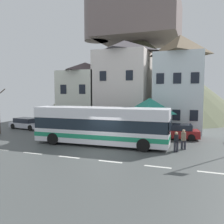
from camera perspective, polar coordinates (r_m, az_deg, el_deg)
ground_plane at (r=17.48m, az=-2.72°, el=-9.83°), size 40.00×60.00×0.07m
townhouse_00 at (r=31.25m, az=-6.56°, el=4.44°), size 5.09×6.86×8.32m
townhouse_01 at (r=28.88m, az=2.92°, el=6.77°), size 6.21×6.09×10.70m
townhouse_02 at (r=28.17m, az=16.24°, el=6.87°), size 5.13×7.04×10.93m
hilltop_castle at (r=46.01m, az=6.59°, el=9.95°), size 37.91×37.91×24.55m
transit_bus at (r=19.42m, az=-2.78°, el=-3.46°), size 11.39×3.02×3.14m
bus_shelter at (r=22.03m, az=9.24°, el=1.48°), size 3.60×3.60×3.88m
parked_car_00 at (r=26.23m, az=-11.13°, el=-3.38°), size 4.09×1.92×1.37m
parked_car_01 at (r=22.81m, az=15.14°, el=-4.66°), size 4.75×2.35×1.41m
parked_car_02 at (r=29.87m, az=-20.21°, el=-2.65°), size 4.55×2.42×1.29m
pedestrian_00 at (r=18.76m, az=17.19°, el=-6.26°), size 0.39×0.36×1.56m
pedestrian_01 at (r=17.82m, az=15.52°, el=-6.87°), size 0.34×0.32×1.52m
pedestrian_02 at (r=20.90m, az=8.95°, el=-4.97°), size 0.35×0.35×1.53m
public_bench at (r=24.48m, az=7.61°, el=-4.38°), size 1.75×0.48×0.87m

